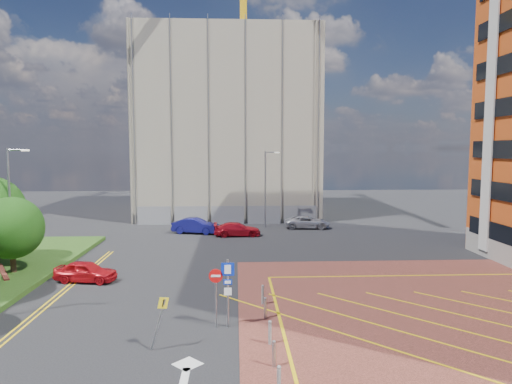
{
  "coord_description": "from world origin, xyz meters",
  "views": [
    {
      "loc": [
        0.87,
        -19.54,
        8.28
      ],
      "look_at": [
        1.91,
        3.4,
        6.08
      ],
      "focal_mm": 32.0,
      "sensor_mm": 36.0,
      "label": 1
    }
  ],
  "objects": [
    {
      "name": "bollard_row",
      "position": [
        2.3,
        -1.67,
        0.47
      ],
      "size": [
        0.14,
        11.14,
        0.9
      ],
      "color": "#9EA0A8",
      "rests_on": "forecourt"
    },
    {
      "name": "car_red_left",
      "position": [
        -8.47,
        8.67,
        0.65
      ],
      "size": [
        4.0,
        2.14,
        1.3
      ],
      "primitive_type": "imported",
      "rotation": [
        0.0,
        0.0,
        1.4
      ],
      "color": "red",
      "rests_on": "ground"
    },
    {
      "name": "construction_fence",
      "position": [
        1.0,
        30.0,
        1.0
      ],
      "size": [
        21.6,
        0.06,
        2.0
      ],
      "primitive_type": "cube",
      "color": "gray",
      "rests_on": "ground"
    },
    {
      "name": "ground",
      "position": [
        0.0,
        0.0,
        0.0
      ],
      "size": [
        140.0,
        140.0,
        0.0
      ],
      "primitive_type": "plane",
      "color": "black",
      "rests_on": "ground"
    },
    {
      "name": "tower_crane",
      "position": [
        2.0,
        39.44,
        25.85
      ],
      "size": [
        1.6,
        35.0,
        35.4
      ],
      "color": "#EFB015",
      "rests_on": "ground"
    },
    {
      "name": "car_silver_back",
      "position": [
        8.31,
        26.98,
        0.65
      ],
      "size": [
        4.8,
        2.48,
        1.29
      ],
      "primitive_type": "imported",
      "rotation": [
        0.0,
        0.0,
        1.5
      ],
      "color": "#B9B9C1",
      "rests_on": "ground"
    },
    {
      "name": "lamp_back",
      "position": [
        4.08,
        28.0,
        4.36
      ],
      "size": [
        1.53,
        0.16,
        8.0
      ],
      "color": "#9EA0A8",
      "rests_on": "ground"
    },
    {
      "name": "sign_cluster",
      "position": [
        0.3,
        0.98,
        1.95
      ],
      "size": [
        1.17,
        0.12,
        3.2
      ],
      "color": "#9EA0A8",
      "rests_on": "ground"
    },
    {
      "name": "warning_sign",
      "position": [
        -2.23,
        -1.32,
        1.43
      ],
      "size": [
        0.77,
        0.42,
        2.25
      ],
      "color": "#9EA0A8",
      "rests_on": "ground"
    },
    {
      "name": "lamp_left_far",
      "position": [
        -14.42,
        12.0,
        4.66
      ],
      "size": [
        1.53,
        0.16,
        8.0
      ],
      "color": "#9EA0A8",
      "rests_on": "grass_bed"
    },
    {
      "name": "car_blue_back",
      "position": [
        -3.04,
        24.67,
        0.75
      ],
      "size": [
        4.77,
        2.62,
        1.49
      ],
      "primitive_type": "imported",
      "rotation": [
        0.0,
        0.0,
        1.33
      ],
      "color": "navy",
      "rests_on": "ground"
    },
    {
      "name": "construction_building",
      "position": [
        0.0,
        40.0,
        11.0
      ],
      "size": [
        21.2,
        19.2,
        22.0
      ],
      "primitive_type": "cube",
      "color": "#A09383",
      "rests_on": "ground"
    },
    {
      "name": "car_red_back",
      "position": [
        1.03,
        23.15,
        0.64
      ],
      "size": [
        4.48,
        1.98,
        1.28
      ],
      "primitive_type": "imported",
      "rotation": [
        0.0,
        0.0,
        1.61
      ],
      "color": "red",
      "rests_on": "ground"
    },
    {
      "name": "tree_c",
      "position": [
        -13.5,
        10.0,
        3.19
      ],
      "size": [
        4.0,
        4.0,
        4.9
      ],
      "color": "#3D2B1C",
      "rests_on": "grass_bed"
    }
  ]
}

